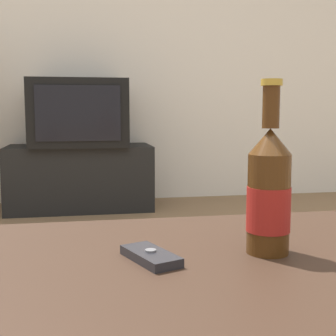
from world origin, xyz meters
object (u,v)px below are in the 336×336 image
beer_bottle (269,192)px  cell_phone (151,256)px  television (79,113)px  tv_stand (80,177)px

beer_bottle → cell_phone: bearing=-178.1°
television → beer_bottle: television is taller
tv_stand → cell_phone: size_ratio=8.45×
cell_phone → television: bearing=71.2°
tv_stand → beer_bottle: bearing=-83.5°
tv_stand → cell_phone: (0.12, -2.68, 0.25)m
beer_bottle → cell_phone: 0.21m
television → cell_phone: television is taller
tv_stand → television: bearing=-90.0°
tv_stand → television: (0.00, -0.00, 0.45)m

